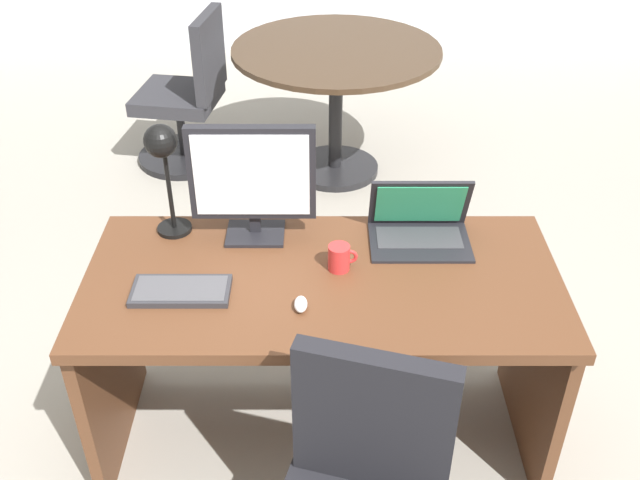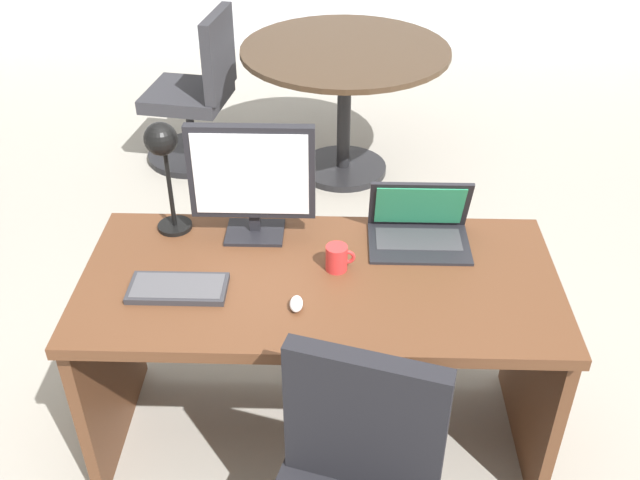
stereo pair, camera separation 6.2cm
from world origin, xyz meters
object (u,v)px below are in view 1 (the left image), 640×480
keyboard (178,291)px  mouse (298,304)px  coffee_mug (337,257)px  desk_lamp (160,156)px  monitor (249,178)px  meeting_chair_near (185,105)px  meeting_table (333,80)px  desk (320,318)px  laptop (417,220)px

keyboard → mouse: mouse is taller
coffee_mug → desk_lamp: bearing=160.8°
monitor → desk_lamp: desk_lamp is taller
monitor → meeting_chair_near: 2.09m
meeting_table → keyboard: bearing=-104.0°
coffee_mug → meeting_table: 1.99m
keyboard → coffee_mug: size_ratio=3.17×
meeting_table → meeting_chair_near: (-0.88, 0.14, -0.21)m
desk → meeting_chair_near: size_ratio=1.68×
mouse → meeting_table: 2.19m
monitor → desk_lamp: (-0.29, 0.01, 0.08)m
desk_lamp → mouse: bearing=-41.5°
desk → keyboard: keyboard is taller
desk_lamp → meeting_table: size_ratio=0.36×
monitor → mouse: monitor is taller
monitor → meeting_chair_near: bearing=106.2°
monitor → mouse: (0.17, -0.39, -0.21)m
desk → keyboard: (-0.44, -0.13, 0.22)m
desk_lamp → meeting_chair_near: (-0.27, 1.92, -0.68)m
keyboard → desk_lamp: 0.45m
monitor → coffee_mug: bearing=-33.9°
monitor → laptop: size_ratio=1.23×
meeting_table → meeting_chair_near: size_ratio=1.26×
laptop → desk_lamp: size_ratio=0.82×
laptop → mouse: size_ratio=4.75×
laptop → keyboard: 0.84m
desk_lamp → monitor: bearing=-1.4°
meeting_chair_near → monitor: bearing=-73.8°
coffee_mug → mouse: bearing=-121.3°
coffee_mug → keyboard: bearing=-165.5°
monitor → meeting_table: (0.32, 1.78, -0.39)m
monitor → laptop: (0.57, -0.01, -0.16)m
monitor → coffee_mug: size_ratio=4.37×
desk → meeting_table: 1.98m
keyboard → coffee_mug: (0.50, 0.13, 0.03)m
monitor → meeting_chair_near: (-0.56, 1.93, -0.60)m
monitor → laptop: bearing=-0.5°
desk → meeting_table: (0.08, 1.98, 0.05)m
mouse → meeting_chair_near: meeting_chair_near is taller
meeting_chair_near → desk_lamp: bearing=-81.9°
laptop → coffee_mug: bearing=-145.9°
coffee_mug → meeting_chair_near: (-0.85, 2.12, -0.42)m
mouse → monitor: bearing=112.9°
desk_lamp → keyboard: bearing=-76.6°
keyboard → meeting_chair_near: 2.31m
desk_lamp → desk: bearing=-21.1°
laptop → meeting_chair_near: bearing=120.3°
keyboard → meeting_table: bearing=76.0°
mouse → meeting_table: size_ratio=0.06×
mouse → coffee_mug: coffee_mug is taller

